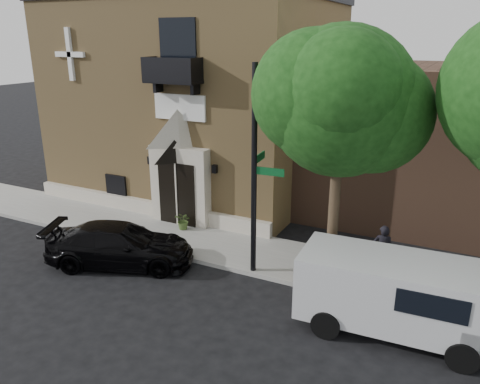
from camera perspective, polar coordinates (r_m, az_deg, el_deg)
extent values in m
plane|color=black|center=(17.29, -9.31, -7.65)|extent=(120.00, 120.00, 0.00)
cube|color=gray|center=(17.88, -3.90, -6.25)|extent=(42.00, 3.00, 0.15)
cube|color=#A8844F|center=(24.07, -4.58, 11.16)|extent=(12.00, 10.00, 9.00)
cube|color=black|center=(23.94, -4.89, 22.27)|extent=(12.20, 10.20, 0.30)
cube|color=beige|center=(20.91, -11.51, -1.74)|extent=(12.00, 0.30, 0.60)
cube|color=beige|center=(19.27, -7.27, 0.83)|extent=(2.60, 0.55, 3.20)
pyramid|color=beige|center=(18.70, -7.57, 7.71)|extent=(2.60, 0.55, 1.50)
cube|color=black|center=(19.13, -7.72, -0.26)|extent=(1.70, 0.06, 2.60)
cube|color=beige|center=(19.10, -7.78, -0.30)|extent=(0.06, 0.04, 2.60)
cube|color=white|center=(18.72, -7.34, 10.22)|extent=(2.30, 0.10, 1.00)
cube|color=black|center=(18.29, -8.16, 13.15)|extent=(2.20, 0.90, 0.10)
cube|color=black|center=(17.90, -9.03, 14.44)|extent=(2.20, 0.06, 0.90)
cube|color=black|center=(18.87, -10.95, 14.53)|extent=(0.06, 0.90, 0.90)
cube|color=black|center=(17.68, -5.33, 14.53)|extent=(0.06, 0.90, 0.90)
cube|color=black|center=(18.57, -7.58, 16.96)|extent=(1.60, 0.08, 2.20)
cube|color=white|center=(22.07, -20.03, 15.49)|extent=(0.22, 0.14, 2.20)
cube|color=white|center=(22.07, -20.03, 15.49)|extent=(1.60, 0.14, 0.22)
cube|color=black|center=(21.72, -14.86, 0.73)|extent=(1.10, 0.10, 1.00)
cube|color=#EA3F25|center=(21.75, -14.81, 0.75)|extent=(0.85, 0.06, 0.75)
cube|color=black|center=(20.01, -10.88, 3.84)|extent=(0.18, 0.18, 0.32)
cube|color=black|center=(18.35, -3.11, 2.82)|extent=(0.18, 0.18, 0.32)
cylinder|color=#38281C|center=(14.34, 11.27, -3.55)|extent=(0.32, 0.32, 4.20)
sphere|color=#12380F|center=(13.44, 12.23, 10.71)|extent=(4.20, 4.20, 4.20)
sphere|color=#12380F|center=(13.60, 15.77, 9.25)|extent=(3.36, 3.36, 3.36)
sphere|color=#12380F|center=(13.42, 9.12, 11.74)|extent=(3.57, 3.57, 3.57)
sphere|color=#12380F|center=(12.67, 12.42, 12.07)|extent=(3.15, 3.15, 3.15)
imported|color=black|center=(16.68, -14.39, -6.27)|extent=(5.40, 3.76, 1.45)
cube|color=silver|center=(13.10, 18.72, -11.44)|extent=(5.18, 2.28, 1.73)
cube|color=black|center=(12.03, 22.32, -12.79)|extent=(1.63, 0.12, 0.61)
cylinder|color=black|center=(12.89, 10.41, -15.59)|extent=(0.78, 0.29, 0.77)
cylinder|color=black|center=(14.51, 12.27, -11.54)|extent=(0.78, 0.29, 0.77)
cylinder|color=black|center=(12.75, 25.47, -17.71)|extent=(0.78, 0.29, 0.77)
cylinder|color=black|center=(14.39, 25.39, -13.33)|extent=(0.78, 0.29, 0.77)
cylinder|color=black|center=(14.51, 1.72, 2.27)|extent=(0.18, 0.18, 6.69)
cube|color=#0C5224|center=(14.33, 3.62, 2.49)|extent=(0.95, 0.12, 0.25)
cube|color=#0C5224|center=(14.87, 2.39, 4.22)|extent=(0.12, 0.95, 0.25)
cylinder|color=#98270D|center=(15.41, 9.27, -10.27)|extent=(0.40, 0.40, 0.09)
cylinder|color=#98270D|center=(15.24, 9.34, -9.11)|extent=(0.29, 0.29, 0.61)
sphere|color=#98270D|center=(15.09, 9.41, -7.96)|extent=(0.29, 0.29, 0.29)
cylinder|color=#98270D|center=(15.22, 9.35, -8.94)|extent=(0.50, 0.13, 0.13)
cube|color=#0F3716|center=(14.81, 17.98, -10.18)|extent=(1.90, 1.45, 1.03)
cube|color=black|center=(14.56, 18.20, -8.24)|extent=(1.96, 1.51, 0.11)
imported|color=#466029|center=(18.90, -6.89, -3.49)|extent=(0.69, 0.61, 0.73)
imported|color=black|center=(15.79, 16.95, -6.82)|extent=(0.69, 0.51, 1.72)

